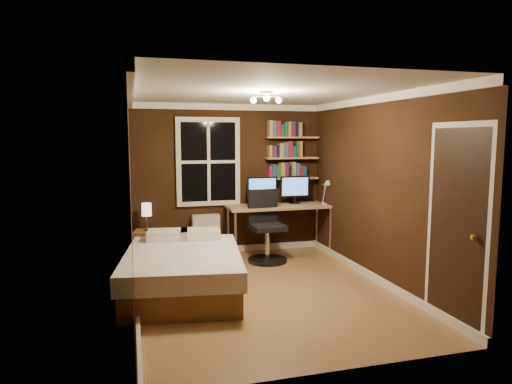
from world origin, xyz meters
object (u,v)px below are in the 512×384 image
object	(u,v)px
monitor_right	(295,190)
bed	(183,271)
monitor_left	(262,191)
desk_lamp	(326,192)
desk	(279,209)
bedside_lamp	(147,217)
radiator	(206,235)
office_chair	(266,233)
nightstand	(148,246)

from	to	relation	value
monitor_right	bed	bearing A→B (deg)	-141.89
monitor_left	desk_lamp	distance (m)	1.07
bed	desk	xyz separation A→B (m)	(1.78, 1.55, 0.48)
bedside_lamp	monitor_right	size ratio (longest dim) A/B	0.84
radiator	desk_lamp	distance (m)	2.13
desk	radiator	bearing A→B (deg)	169.28
bedside_lamp	office_chair	world-z (taller)	office_chair
bed	desk	bearing A→B (deg)	48.98
bed	radiator	size ratio (longest dim) A/B	3.14
desk_lamp	radiator	bearing A→B (deg)	167.96
radiator	bedside_lamp	bearing A→B (deg)	-169.45
desk	monitor_right	distance (m)	0.44
bed	nightstand	distance (m)	1.64
bed	monitor_right	bearing A→B (deg)	46.01
bedside_lamp	office_chair	distance (m)	1.89
bedside_lamp	monitor_right	world-z (taller)	monitor_right
bedside_lamp	monitor_left	world-z (taller)	monitor_left
nightstand	bedside_lamp	distance (m)	0.47
desk	office_chair	size ratio (longest dim) A/B	1.55
radiator	monitor_right	size ratio (longest dim) A/B	1.32
monitor_right	nightstand	bearing A→B (deg)	-179.13
desk_lamp	office_chair	size ratio (longest dim) A/B	0.39
nightstand	office_chair	world-z (taller)	office_chair
office_chair	nightstand	bearing A→B (deg)	163.87
bedside_lamp	monitor_right	bearing A→B (deg)	0.87
desk_lamp	bedside_lamp	bearing A→B (deg)	175.27
monitor_left	radiator	bearing A→B (deg)	171.43
bed	desk_lamp	bearing A→B (deg)	36.01
bed	office_chair	size ratio (longest dim) A/B	1.89
nightstand	monitor_left	bearing A→B (deg)	12.38
bedside_lamp	monitor_left	xyz separation A→B (m)	(1.89, 0.04, 0.35)
monitor_right	desk_lamp	distance (m)	0.53
office_chair	bedside_lamp	bearing A→B (deg)	163.87
monitor_right	office_chair	xyz separation A→B (m)	(-0.65, -0.48, -0.62)
bedside_lamp	radiator	world-z (taller)	bedside_lamp
bed	desk	distance (m)	2.41
bedside_lamp	desk	bearing A→B (deg)	-1.32
nightstand	desk	bearing A→B (deg)	9.93
radiator	monitor_right	distance (m)	1.68
monitor_left	desk_lamp	bearing A→B (deg)	-15.11
nightstand	office_chair	size ratio (longest dim) A/B	0.44
bed	radiator	xyz separation A→B (m)	(0.58, 1.78, 0.06)
monitor_right	office_chair	world-z (taller)	monitor_right
desk_lamp	monitor_right	bearing A→B (deg)	148.49
bed	nightstand	size ratio (longest dim) A/B	4.27
radiator	desk_lamp	world-z (taller)	desk_lamp
bed	monitor_left	world-z (taller)	monitor_left
nightstand	office_chair	bearing A→B (deg)	-2.43
monitor_right	monitor_left	bearing A→B (deg)	180.00
bed	desk_lamp	distance (m)	2.98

